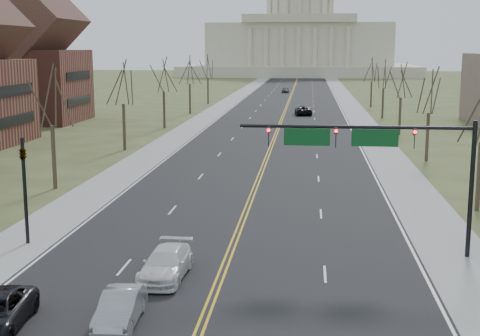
% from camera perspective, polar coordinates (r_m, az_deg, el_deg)
% --- Properties ---
extents(road, '(20.00, 380.00, 0.01)m').
position_cam_1_polar(road, '(131.76, 4.10, 5.50)').
color(road, black).
rests_on(road, ground).
extents(cross_road, '(120.00, 14.00, 0.01)m').
position_cam_1_polar(cross_road, '(29.61, -2.47, -11.25)').
color(cross_road, black).
rests_on(cross_road, ground).
extents(sidewalk_left, '(4.00, 380.00, 0.03)m').
position_cam_1_polar(sidewalk_left, '(132.67, -1.11, 5.56)').
color(sidewalk_left, gray).
rests_on(sidewalk_left, ground).
extents(sidewalk_right, '(4.00, 380.00, 0.03)m').
position_cam_1_polar(sidewalk_right, '(131.93, 9.34, 5.40)').
color(sidewalk_right, gray).
rests_on(sidewalk_right, ground).
extents(center_line, '(0.42, 380.00, 0.01)m').
position_cam_1_polar(center_line, '(131.76, 4.10, 5.51)').
color(center_line, gold).
rests_on(center_line, road).
extents(edge_line_left, '(0.15, 380.00, 0.01)m').
position_cam_1_polar(edge_line_left, '(132.42, -0.16, 5.56)').
color(edge_line_left, silver).
rests_on(edge_line_left, road).
extents(edge_line_right, '(0.15, 380.00, 0.01)m').
position_cam_1_polar(edge_line_right, '(131.82, 8.38, 5.43)').
color(edge_line_right, silver).
rests_on(edge_line_right, road).
extents(capitol, '(90.00, 60.00, 50.00)m').
position_cam_1_polar(capitol, '(271.21, 5.10, 10.92)').
color(capitol, beige).
rests_on(capitol, ground).
extents(signal_mast, '(12.12, 0.44, 7.20)m').
position_cam_1_polar(signal_mast, '(35.28, 11.32, 1.75)').
color(signal_mast, black).
rests_on(signal_mast, ground).
extents(signal_left, '(0.32, 0.36, 6.00)m').
position_cam_1_polar(signal_left, '(38.73, -17.93, -0.87)').
color(signal_left, black).
rests_on(signal_left, ground).
extents(tree_l_0, '(3.96, 3.96, 9.00)m').
position_cam_1_polar(tree_l_0, '(53.13, -15.83, 5.64)').
color(tree_l_0, '#342B1F').
rests_on(tree_l_0, ground).
extents(tree_r_1, '(3.74, 3.74, 8.50)m').
position_cam_1_polar(tree_r_1, '(66.38, 15.87, 6.15)').
color(tree_r_1, '#342B1F').
rests_on(tree_r_1, ground).
extents(tree_l_1, '(3.96, 3.96, 9.00)m').
position_cam_1_polar(tree_l_1, '(72.06, -9.97, 6.98)').
color(tree_l_1, '#342B1F').
rests_on(tree_l_1, ground).
extents(tree_r_2, '(3.74, 3.74, 8.50)m').
position_cam_1_polar(tree_r_2, '(86.12, 13.60, 7.10)').
color(tree_r_2, '#342B1F').
rests_on(tree_r_2, ground).
extents(tree_l_2, '(3.96, 3.96, 9.00)m').
position_cam_1_polar(tree_l_2, '(91.45, -6.55, 7.73)').
color(tree_l_2, '#342B1F').
rests_on(tree_l_2, ground).
extents(tree_r_3, '(3.74, 3.74, 8.50)m').
position_cam_1_polar(tree_r_3, '(105.95, 12.17, 7.70)').
color(tree_r_3, '#342B1F').
rests_on(tree_r_3, ground).
extents(tree_l_3, '(3.96, 3.96, 9.00)m').
position_cam_1_polar(tree_l_3, '(111.05, -4.33, 8.20)').
color(tree_l_3, '#342B1F').
rests_on(tree_l_3, ground).
extents(tree_r_4, '(3.74, 3.74, 8.50)m').
position_cam_1_polar(tree_r_4, '(125.84, 11.19, 8.10)').
color(tree_r_4, '#342B1F').
rests_on(tree_r_4, ground).
extents(tree_l_4, '(3.96, 3.96, 9.00)m').
position_cam_1_polar(tree_l_4, '(130.78, -2.77, 8.52)').
color(tree_l_4, '#342B1F').
rests_on(tree_l_4, ground).
extents(bldg_left_far, '(17.10, 14.28, 23.25)m').
position_cam_1_polar(bldg_left_far, '(104.12, -18.19, 9.03)').
color(bldg_left_far, brown).
rests_on(bldg_left_far, ground).
extents(car_sb_inner_lead, '(1.63, 4.16, 1.35)m').
position_cam_1_polar(car_sb_inner_lead, '(27.43, -10.18, -11.67)').
color(car_sb_inner_lead, gray).
rests_on(car_sb_inner_lead, road).
extents(car_sb_inner_second, '(2.10, 4.90, 1.41)m').
position_cam_1_polar(car_sb_inner_second, '(32.27, -6.35, -8.12)').
color(car_sb_inner_second, silver).
rests_on(car_sb_inner_second, road).
extents(car_far_nb, '(2.98, 5.67, 1.52)m').
position_cam_1_polar(car_far_nb, '(109.76, 5.41, 4.94)').
color(car_far_nb, black).
rests_on(car_far_nb, road).
extents(car_far_sb, '(1.74, 4.13, 1.40)m').
position_cam_1_polar(car_far_sb, '(163.53, 3.89, 6.67)').
color(car_far_sb, '#4F5157').
rests_on(car_far_sb, road).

